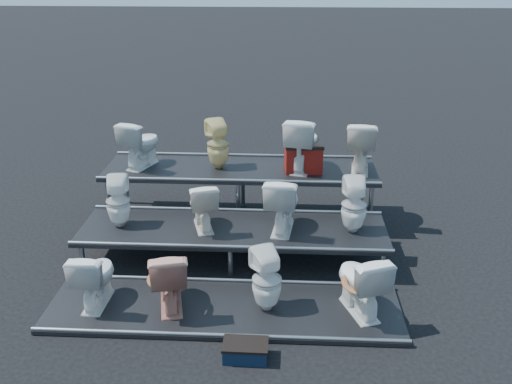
{
  "coord_description": "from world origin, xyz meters",
  "views": [
    {
      "loc": [
        0.69,
        -7.0,
        3.95
      ],
      "look_at": [
        0.31,
        0.1,
        0.96
      ],
      "focal_mm": 40.0,
      "sensor_mm": 36.0,
      "label": 1
    }
  ],
  "objects_px": {
    "toilet_3": "(360,282)",
    "toilet_4": "(118,202)",
    "toilet_0": "(95,276)",
    "toilet_10": "(303,143)",
    "toilet_2": "(267,280)",
    "toilet_11": "(361,146)",
    "toilet_5": "(202,205)",
    "red_crate": "(303,158)",
    "toilet_6": "(282,203)",
    "toilet_9": "(218,144)",
    "toilet_7": "(354,205)",
    "toilet_8": "(141,143)",
    "step_stool": "(245,352)",
    "toilet_1": "(169,277)"
  },
  "relations": [
    {
      "from": "toilet_7",
      "to": "toilet_8",
      "type": "xyz_separation_m",
      "value": [
        -3.17,
        1.3,
        0.39
      ]
    },
    {
      "from": "toilet_9",
      "to": "toilet_4",
      "type": "bearing_deg",
      "value": 21.77
    },
    {
      "from": "toilet_2",
      "to": "red_crate",
      "type": "height_order",
      "value": "red_crate"
    },
    {
      "from": "toilet_6",
      "to": "toilet_7",
      "type": "distance_m",
      "value": 0.96
    },
    {
      "from": "toilet_0",
      "to": "toilet_2",
      "type": "height_order",
      "value": "toilet_2"
    },
    {
      "from": "toilet_3",
      "to": "toilet_4",
      "type": "bearing_deg",
      "value": -42.35
    },
    {
      "from": "toilet_7",
      "to": "toilet_11",
      "type": "bearing_deg",
      "value": -100.04
    },
    {
      "from": "toilet_0",
      "to": "toilet_6",
      "type": "bearing_deg",
      "value": -147.52
    },
    {
      "from": "red_crate",
      "to": "toilet_11",
      "type": "bearing_deg",
      "value": -0.96
    },
    {
      "from": "toilet_2",
      "to": "toilet_8",
      "type": "xyz_separation_m",
      "value": [
        -2.05,
        2.6,
        0.79
      ]
    },
    {
      "from": "toilet_4",
      "to": "toilet_9",
      "type": "bearing_deg",
      "value": -142.14
    },
    {
      "from": "toilet_6",
      "to": "toilet_9",
      "type": "bearing_deg",
      "value": -45.27
    },
    {
      "from": "toilet_8",
      "to": "toilet_0",
      "type": "bearing_deg",
      "value": 111.34
    },
    {
      "from": "toilet_0",
      "to": "toilet_1",
      "type": "height_order",
      "value": "toilet_1"
    },
    {
      "from": "toilet_2",
      "to": "toilet_4",
      "type": "bearing_deg",
      "value": -56.12
    },
    {
      "from": "toilet_4",
      "to": "toilet_11",
      "type": "xyz_separation_m",
      "value": [
        3.41,
        1.3,
        0.44
      ]
    },
    {
      "from": "toilet_3",
      "to": "toilet_10",
      "type": "relative_size",
      "value": 0.95
    },
    {
      "from": "toilet_6",
      "to": "toilet_11",
      "type": "relative_size",
      "value": 1.0
    },
    {
      "from": "toilet_10",
      "to": "toilet_0",
      "type": "bearing_deg",
      "value": 59.45
    },
    {
      "from": "toilet_10",
      "to": "step_stool",
      "type": "distance_m",
      "value": 3.71
    },
    {
      "from": "toilet_4",
      "to": "toilet_7",
      "type": "distance_m",
      "value": 3.2
    },
    {
      "from": "toilet_8",
      "to": "toilet_4",
      "type": "bearing_deg",
      "value": 109.64
    },
    {
      "from": "toilet_0",
      "to": "toilet_3",
      "type": "distance_m",
      "value": 3.12
    },
    {
      "from": "toilet_0",
      "to": "red_crate",
      "type": "relative_size",
      "value": 1.33
    },
    {
      "from": "toilet_7",
      "to": "toilet_5",
      "type": "bearing_deg",
      "value": -0.86
    },
    {
      "from": "toilet_5",
      "to": "red_crate",
      "type": "height_order",
      "value": "red_crate"
    },
    {
      "from": "red_crate",
      "to": "toilet_6",
      "type": "bearing_deg",
      "value": -108.2
    },
    {
      "from": "toilet_2",
      "to": "toilet_6",
      "type": "xyz_separation_m",
      "value": [
        0.16,
        1.3,
        0.41
      ]
    },
    {
      "from": "toilet_6",
      "to": "toilet_11",
      "type": "xyz_separation_m",
      "value": [
        1.17,
        1.3,
        0.4
      ]
    },
    {
      "from": "toilet_1",
      "to": "toilet_8",
      "type": "xyz_separation_m",
      "value": [
        -0.9,
        2.6,
        0.78
      ]
    },
    {
      "from": "toilet_8",
      "to": "step_stool",
      "type": "bearing_deg",
      "value": 139.33
    },
    {
      "from": "toilet_2",
      "to": "toilet_9",
      "type": "bearing_deg",
      "value": -96.06
    },
    {
      "from": "toilet_1",
      "to": "toilet_11",
      "type": "relative_size",
      "value": 0.99
    },
    {
      "from": "toilet_0",
      "to": "toilet_10",
      "type": "bearing_deg",
      "value": -131.82
    },
    {
      "from": "toilet_1",
      "to": "toilet_3",
      "type": "distance_m",
      "value": 2.23
    },
    {
      "from": "toilet_1",
      "to": "step_stool",
      "type": "height_order",
      "value": "toilet_1"
    },
    {
      "from": "toilet_4",
      "to": "toilet_8",
      "type": "relative_size",
      "value": 0.97
    },
    {
      "from": "toilet_1",
      "to": "toilet_9",
      "type": "bearing_deg",
      "value": -108.96
    },
    {
      "from": "step_stool",
      "to": "toilet_8",
      "type": "bearing_deg",
      "value": 119.11
    },
    {
      "from": "toilet_2",
      "to": "toilet_1",
      "type": "bearing_deg",
      "value": -24.15
    },
    {
      "from": "step_stool",
      "to": "toilet_3",
      "type": "bearing_deg",
      "value": 34.62
    },
    {
      "from": "toilet_11",
      "to": "red_crate",
      "type": "xyz_separation_m",
      "value": [
        -0.87,
        -0.06,
        -0.2
      ]
    },
    {
      "from": "toilet_3",
      "to": "toilet_8",
      "type": "distance_m",
      "value": 4.14
    },
    {
      "from": "toilet_6",
      "to": "toilet_3",
      "type": "bearing_deg",
      "value": 132.14
    },
    {
      "from": "toilet_3",
      "to": "red_crate",
      "type": "bearing_deg",
      "value": -96.31
    },
    {
      "from": "toilet_5",
      "to": "toilet_11",
      "type": "height_order",
      "value": "toilet_11"
    },
    {
      "from": "toilet_2",
      "to": "toilet_3",
      "type": "height_order",
      "value": "toilet_3"
    },
    {
      "from": "toilet_1",
      "to": "toilet_4",
      "type": "height_order",
      "value": "toilet_4"
    },
    {
      "from": "toilet_8",
      "to": "toilet_2",
      "type": "bearing_deg",
      "value": 149.28
    },
    {
      "from": "toilet_7",
      "to": "toilet_8",
      "type": "height_order",
      "value": "toilet_8"
    }
  ]
}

